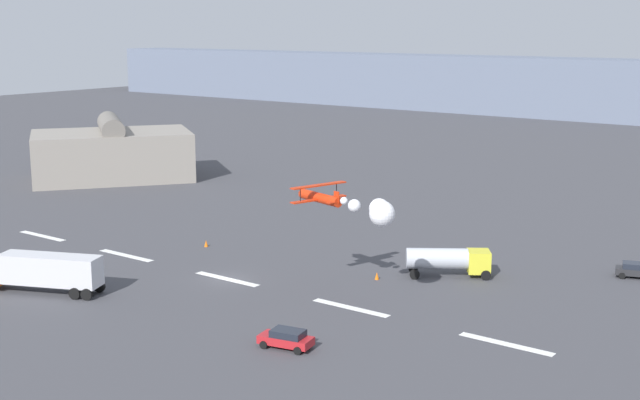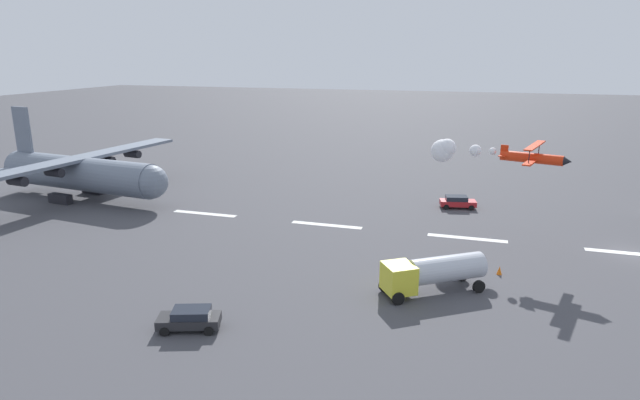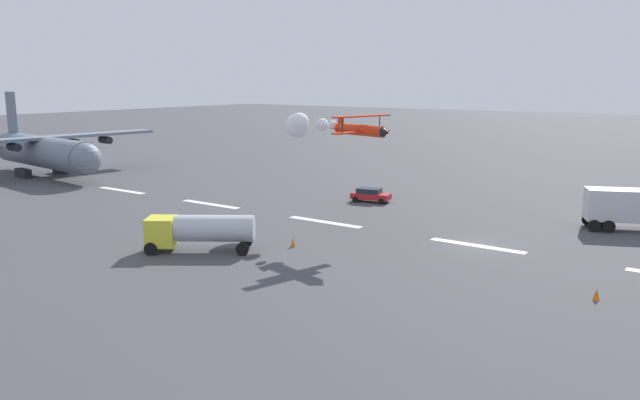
% 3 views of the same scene
% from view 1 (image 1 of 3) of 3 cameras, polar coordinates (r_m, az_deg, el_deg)
% --- Properties ---
extents(ground_plane, '(440.00, 440.00, 0.00)m').
position_cam_1_polar(ground_plane, '(87.76, -6.11, -5.17)').
color(ground_plane, '#424247').
rests_on(ground_plane, ground).
extents(runway_stripe_2, '(8.00, 0.90, 0.01)m').
position_cam_1_polar(runway_stripe_2, '(109.86, -17.73, -2.25)').
color(runway_stripe_2, white).
rests_on(runway_stripe_2, ground).
extents(runway_stripe_3, '(8.00, 0.90, 0.01)m').
position_cam_1_polar(runway_stripe_3, '(98.28, -12.58, -3.56)').
color(runway_stripe_3, white).
rests_on(runway_stripe_3, ground).
extents(runway_stripe_4, '(8.00, 0.90, 0.01)m').
position_cam_1_polar(runway_stripe_4, '(87.76, -6.11, -5.16)').
color(runway_stripe_4, white).
rests_on(runway_stripe_4, ground).
extents(runway_stripe_5, '(8.00, 0.90, 0.01)m').
position_cam_1_polar(runway_stripe_5, '(78.73, 2.03, -7.07)').
color(runway_stripe_5, white).
rests_on(runway_stripe_5, ground).
extents(runway_stripe_6, '(8.00, 0.90, 0.01)m').
position_cam_1_polar(runway_stripe_6, '(71.75, 12.08, -9.20)').
color(runway_stripe_6, white).
rests_on(runway_stripe_6, ground).
extents(stunt_biplane_red, '(12.71, 6.22, 2.45)m').
position_cam_1_polar(stunt_biplane_red, '(76.76, 2.77, -0.48)').
color(stunt_biplane_red, red).
extents(semi_truck_orange, '(13.69, 8.09, 3.70)m').
position_cam_1_polar(semi_truck_orange, '(86.83, -18.06, -4.41)').
color(semi_truck_orange, silver).
rests_on(semi_truck_orange, ground).
extents(fuel_tanker_truck, '(8.26, 6.80, 2.90)m').
position_cam_1_polar(fuel_tanker_truck, '(88.67, 8.47, -3.89)').
color(fuel_tanker_truck, yellow).
rests_on(fuel_tanker_truck, ground).
extents(followme_car_yellow, '(4.54, 2.70, 1.52)m').
position_cam_1_polar(followme_car_yellow, '(69.15, -2.21, -9.03)').
color(followme_car_yellow, '#B21E23').
rests_on(followme_car_yellow, ground).
extents(airport_staff_sedan, '(4.59, 3.06, 1.52)m').
position_cam_1_polar(airport_staff_sedan, '(93.09, 20.06, -4.32)').
color(airport_staff_sedan, '#262628').
rests_on(airport_staff_sedan, ground).
extents(hangar_building, '(27.20, 29.22, 10.49)m').
position_cam_1_polar(hangar_building, '(146.35, -13.46, 2.96)').
color(hangar_building, gray).
rests_on(hangar_building, ground).
extents(traffic_cone_near, '(0.44, 0.44, 0.75)m').
position_cam_1_polar(traffic_cone_near, '(100.46, -7.47, -2.84)').
color(traffic_cone_near, orange).
rests_on(traffic_cone_near, ground).
extents(traffic_cone_far, '(0.44, 0.44, 0.75)m').
position_cam_1_polar(traffic_cone_far, '(87.22, 3.75, -4.97)').
color(traffic_cone_far, orange).
rests_on(traffic_cone_far, ground).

